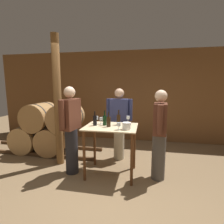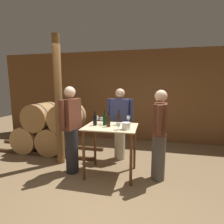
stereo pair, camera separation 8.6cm
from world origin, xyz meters
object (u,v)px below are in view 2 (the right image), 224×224
at_px(wooden_post, 59,102).
at_px(wine_glass_far_side, 128,118).
at_px(wine_bottle_far_left, 95,120).
at_px(wine_glass_near_left, 97,118).
at_px(person_host, 71,128).
at_px(wine_bottle_center, 108,121).
at_px(wine_bottle_right, 119,119).
at_px(wine_glass_near_center, 101,119).
at_px(ice_bucket, 126,126).
at_px(wine_bottle_left, 105,120).
at_px(person_visitor_with_scarf, 120,123).
at_px(wine_glass_near_right, 118,125).
at_px(person_visitor_bearded, 159,134).

height_order(wooden_post, wine_glass_far_side, wooden_post).
relative_size(wine_bottle_far_left, wine_glass_near_left, 1.90).
xyz_separation_m(wine_bottle_far_left, wine_glass_near_left, (-0.03, 0.19, 0.00)).
distance_m(wine_glass_near_left, person_host, 0.53).
distance_m(wine_bottle_center, wine_bottle_right, 0.25).
height_order(wine_glass_near_center, wine_glass_far_side, wine_glass_far_side).
bearing_deg(ice_bucket, wine_glass_near_center, 148.91).
height_order(wine_bottle_left, wine_glass_far_side, wine_bottle_left).
distance_m(wine_bottle_far_left, person_visitor_with_scarf, 0.83).
relative_size(wine_glass_far_side, person_visitor_with_scarf, 0.09).
height_order(wooden_post, person_visitor_with_scarf, wooden_post).
distance_m(wine_bottle_far_left, wine_glass_near_right, 0.54).
bearing_deg(wine_bottle_far_left, person_visitor_with_scarf, 64.55).
bearing_deg(wine_glass_near_left, person_visitor_bearded, -9.01).
height_order(wine_bottle_right, person_host, person_host).
relative_size(wine_glass_near_center, person_host, 0.08).
distance_m(wooden_post, wine_glass_near_right, 1.48).
bearing_deg(person_visitor_bearded, wine_bottle_left, 177.12).
bearing_deg(wine_bottle_far_left, wine_bottle_left, 16.67).
bearing_deg(wine_bottle_right, person_visitor_with_scarf, 97.63).
bearing_deg(wine_bottle_right, wine_bottle_center, -128.66).
bearing_deg(wine_bottle_left, wine_bottle_right, 19.73).
xyz_separation_m(wine_glass_near_right, wine_glass_far_side, (0.10, 0.53, 0.02)).
distance_m(wine_glass_near_left, wine_glass_far_side, 0.63).
bearing_deg(wine_glass_far_side, wine_glass_near_right, -101.15).
xyz_separation_m(wine_bottle_center, wine_glass_near_right, (0.22, -0.19, -0.01)).
height_order(wine_glass_near_right, wine_glass_far_side, wine_glass_far_side).
relative_size(wine_glass_far_side, ice_bucket, 1.00).
xyz_separation_m(wine_bottle_left, person_host, (-0.62, -0.15, -0.16)).
height_order(wine_bottle_left, wine_bottle_center, wine_bottle_left).
xyz_separation_m(wine_glass_near_center, ice_bucket, (0.54, -0.32, -0.03)).
height_order(wine_glass_near_center, person_host, person_host).
distance_m(wooden_post, wine_glass_near_center, 1.01).
bearing_deg(wooden_post, wine_glass_near_left, -3.42).
relative_size(wine_bottle_far_left, person_visitor_bearded, 0.17).
relative_size(wine_glass_near_left, person_visitor_with_scarf, 0.09).
distance_m(wine_glass_near_left, ice_bucket, 0.75).
relative_size(wine_glass_near_right, person_host, 0.07).
relative_size(person_visitor_with_scarf, person_visitor_bearded, 1.00).
xyz_separation_m(wine_bottle_center, wine_glass_near_center, (-0.19, 0.19, -0.01)).
xyz_separation_m(wine_glass_near_left, person_visitor_bearded, (1.21, -0.19, -0.19)).
bearing_deg(wooden_post, wine_bottle_left, -10.35).
relative_size(wine_bottle_left, wine_glass_near_center, 2.12).
relative_size(wooden_post, wine_bottle_left, 9.62).
bearing_deg(wine_glass_near_right, person_visitor_bearded, 19.00).
bearing_deg(wine_glass_near_left, wine_bottle_far_left, -82.43).
relative_size(wooden_post, wine_bottle_far_left, 9.90).
bearing_deg(person_visitor_bearded, wine_glass_near_center, 172.99).
bearing_deg(wine_bottle_right, wine_bottle_far_left, -161.51).
bearing_deg(person_visitor_with_scarf, person_visitor_bearded, -41.17).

